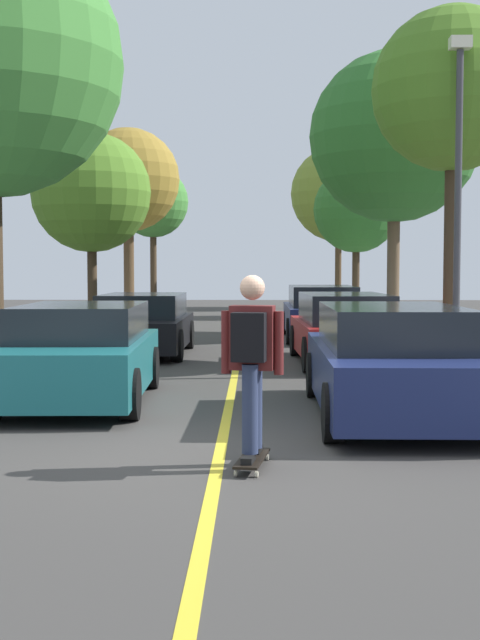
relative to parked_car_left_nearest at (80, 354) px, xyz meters
The scene contains 18 objects.
ground 4.05m from the parked_car_left_nearest, 59.03° to the right, with size 80.00×80.00×0.00m, color #3D3A38.
center_line 2.24m from the parked_car_left_nearest, 15.56° to the left, with size 0.12×39.20×0.01m, color gold.
parked_car_left_nearest is the anchor object (origin of this frame).
parked_car_left_near 6.41m from the parked_car_left_nearest, 89.98° to the left, with size 1.98×4.13×1.29m.
parked_car_right_nearest 4.25m from the parked_car_left_nearest, 14.80° to the right, with size 1.97×4.58×1.38m.
parked_car_right_near 6.25m from the parked_car_left_nearest, 48.88° to the left, with size 1.94×4.33×1.35m.
parked_car_right_far 11.04m from the parked_car_left_nearest, 68.13° to the left, with size 1.91×4.53×1.38m.
street_tree_left_near 12.01m from the parked_car_left_nearest, 100.04° to the left, with size 3.23×3.23×5.35m.
street_tree_left_far 18.70m from the parked_car_left_nearest, 96.36° to the left, with size 3.59×3.59×6.55m.
street_tree_left_farthest 25.69m from the parked_car_left_nearest, 94.56° to the left, with size 3.06×3.06×6.05m.
street_tree_right_nearest 8.95m from the parked_car_left_nearest, 37.49° to the left, with size 3.08×3.08×6.60m.
street_tree_right_near 13.78m from the parked_car_left_nearest, 61.79° to the left, with size 4.56×4.56×7.48m.
street_tree_right_far 21.14m from the parked_car_left_nearest, 72.92° to the left, with size 3.17×3.17×5.42m.
street_tree_right_farthest 27.73m from the parked_car_left_nearest, 77.05° to the left, with size 4.28×4.28×7.13m.
fire_hydrant 7.17m from the parked_car_left_nearest, 38.52° to the left, with size 0.20×0.20×0.70m.
streetlamp 7.12m from the parked_car_left_nearest, 27.39° to the left, with size 0.36×0.24×5.59m.
skateboard 4.54m from the parked_car_left_nearest, 58.08° to the right, with size 0.35×0.86×0.10m.
skateboarder 4.55m from the parked_car_left_nearest, 58.37° to the right, with size 0.59×0.71×1.68m.
Camera 1 is at (0.35, -8.16, 1.86)m, focal length 47.71 mm.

